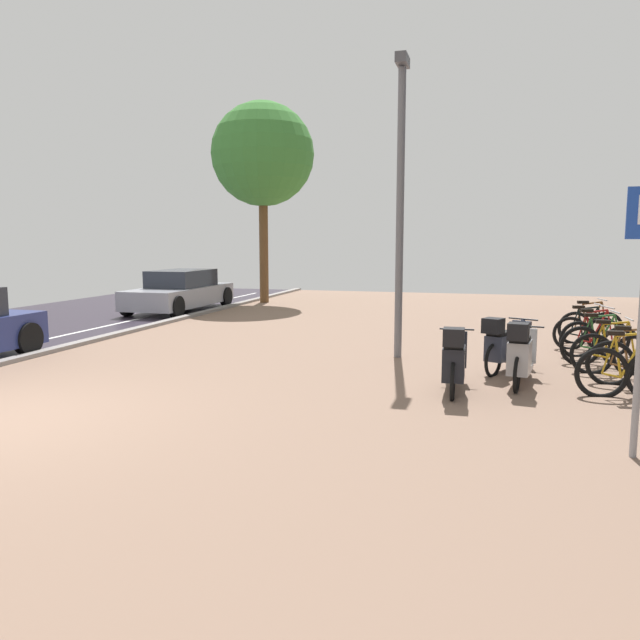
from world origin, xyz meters
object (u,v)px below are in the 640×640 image
bicycle_rack_03 (600,345)px  scooter_near (521,355)px  bicycle_rack_05 (586,333)px  scooter_mid (454,361)px  bicycle_rack_01 (634,363)px  scooter_far (504,346)px  bicycle_rack_04 (595,338)px  parked_car_far (180,292)px  bicycle_rack_06 (590,327)px  bicycle_rack_00 (627,373)px  lamp_post (400,193)px  street_tree (263,155)px  bicycle_rack_02 (613,354)px

bicycle_rack_03 → scooter_near: bearing=-124.5°
bicycle_rack_05 → scooter_mid: (-2.32, -4.32, 0.13)m
bicycle_rack_01 → scooter_far: 1.92m
bicycle_rack_04 → scooter_mid: bearing=-123.8°
parked_car_far → bicycle_rack_06: bearing=-16.0°
bicycle_rack_00 → lamp_post: (-3.50, 2.13, 2.66)m
bicycle_rack_06 → street_tree: street_tree is taller
bicycle_rack_02 → bicycle_rack_03: size_ratio=0.98×
lamp_post → bicycle_rack_04: bearing=16.4°
bicycle_rack_05 → parked_car_far: (-11.16, 4.04, 0.25)m
parked_car_far → bicycle_rack_05: bearing=-19.9°
scooter_far → lamp_post: lamp_post is taller
bicycle_rack_04 → scooter_far: size_ratio=0.84×
bicycle_rack_06 → parked_car_far: size_ratio=0.31×
bicycle_rack_04 → bicycle_rack_00: bearing=-90.8°
parked_car_far → bicycle_rack_04: bearing=-23.3°
scooter_near → lamp_post: 3.77m
bicycle_rack_04 → lamp_post: (-3.54, -1.04, 2.67)m
bicycle_rack_00 → parked_car_far: parked_car_far is taller
bicycle_rack_00 → scooter_mid: (-2.32, -0.36, 0.11)m
parked_car_far → scooter_mid: bearing=-43.4°
bicycle_rack_03 → street_tree: (-9.56, 8.65, 4.71)m
bicycle_rack_03 → scooter_mid: (-2.34, -2.74, 0.12)m
bicycle_rack_00 → bicycle_rack_01: bicycle_rack_00 is taller
bicycle_rack_00 → scooter_near: bearing=167.0°
bicycle_rack_02 → bicycle_rack_04: bearing=91.7°
lamp_post → street_tree: (-6.04, 8.90, 2.04)m
bicycle_rack_06 → parked_car_far: 11.80m
bicycle_rack_06 → lamp_post: size_ratio=0.25×
bicycle_rack_02 → scooter_mid: (-2.41, -1.95, 0.12)m
bicycle_rack_04 → scooter_far: 2.51m
bicycle_rack_00 → bicycle_rack_04: size_ratio=1.05×
bicycle_rack_02 → bicycle_rack_06: 3.17m
bicycle_rack_04 → bicycle_rack_02: bearing=-88.3°
bicycle_rack_05 → scooter_far: scooter_far is taller
bicycle_rack_03 → scooter_mid: bearing=-130.5°
bicycle_rack_03 → bicycle_rack_05: (-0.02, 1.59, -0.01)m
bicycle_rack_04 → scooter_mid: (-2.36, -3.53, 0.12)m
lamp_post → bicycle_rack_00: bearing=-31.4°
bicycle_rack_03 → lamp_post: bearing=-176.0°
bicycle_rack_02 → lamp_post: lamp_post is taller
bicycle_rack_01 → parked_car_far: (-11.40, 7.21, 0.25)m
bicycle_rack_06 → scooter_near: bearing=-109.6°
bicycle_rack_00 → scooter_far: bicycle_rack_00 is taller
scooter_near → scooter_mid: size_ratio=1.01×
bicycle_rack_01 → bicycle_rack_05: (-0.24, 3.17, -0.01)m
bicycle_rack_00 → bicycle_rack_06: (0.19, 4.76, -0.01)m
parked_car_far → street_tree: bearing=61.9°
bicycle_rack_04 → parked_car_far: bearing=156.7°
bicycle_rack_05 → scooter_far: size_ratio=0.83×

